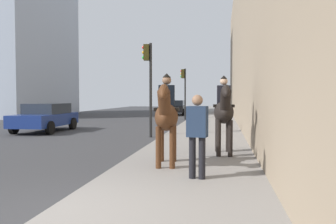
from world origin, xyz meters
name	(u,v)px	position (x,y,z in m)	size (l,w,h in m)	color
sidewalk_slab	(161,222)	(0.00, -1.73, 0.06)	(120.00, 3.47, 0.12)	gray
mounted_horse_near	(166,115)	(3.69, -1.22, 1.34)	(2.15, 0.70, 2.23)	#4C2B16
mounted_horse_far	(224,111)	(5.55, -2.60, 1.38)	(2.15, 0.64, 2.28)	black
pedestrian_greeting	(197,131)	(2.41, -2.06, 1.10)	(0.32, 0.44, 1.70)	black
car_near_lane	(46,117)	(12.24, 6.40, 0.76)	(4.40, 2.12, 1.44)	navy
car_mid_lane	(176,107)	(29.91, 1.98, 0.74)	(3.95, 2.01, 1.44)	black
traffic_light_near_curb	(149,75)	(10.46, 0.63, 2.74)	(0.20, 0.44, 4.11)	black
traffic_light_far_curb	(184,86)	(22.88, 0.42, 2.66)	(0.20, 0.44, 3.98)	black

